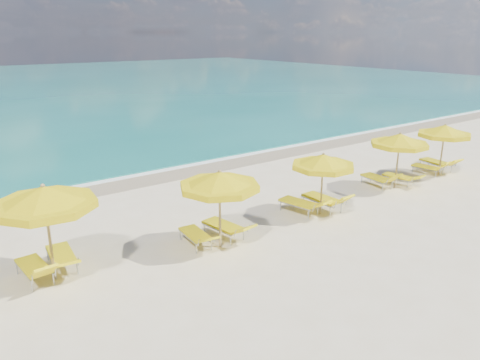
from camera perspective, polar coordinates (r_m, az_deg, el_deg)
ground_plane at (r=15.57m, az=3.31°, el=-5.55°), size 120.00×120.00×0.00m
wet_sand_band at (r=21.43m, az=-9.45°, el=0.76°), size 120.00×2.60×0.01m
foam_line at (r=22.12m, az=-10.41°, el=1.24°), size 120.00×1.20×0.03m
whitecap_far at (r=39.44m, az=-10.32°, el=8.38°), size 18.00×0.30×0.05m
umbrella_2 at (r=12.45m, az=-22.75°, el=-2.09°), size 3.16×3.16×2.59m
umbrella_3 at (r=13.36m, az=-2.52°, el=-0.17°), size 2.50×2.50×2.39m
umbrella_4 at (r=16.16m, az=10.10°, el=2.19°), size 2.82×2.82×2.23m
umbrella_5 at (r=19.76m, az=18.89°, el=4.57°), size 3.04×3.04×2.33m
umbrella_6 at (r=22.40m, az=23.67°, el=5.46°), size 2.51×2.51×2.32m
lounger_2_left at (r=13.32m, az=-23.70°, el=-10.27°), size 0.71×1.80×0.81m
lounger_2_right at (r=13.69m, az=-20.86°, el=-9.15°), size 0.80×1.96×0.69m
lounger_3_left at (r=14.15m, az=-5.35°, el=-7.17°), size 0.72×1.78×0.66m
lounger_3_right at (r=14.61m, az=-1.89°, el=-6.20°), size 0.87×1.96×0.72m
lounger_4_left at (r=16.65m, az=7.32°, el=-3.28°), size 0.96×1.96×0.72m
lounger_4_right at (r=17.07m, az=10.11°, el=-2.82°), size 0.71×1.98×0.87m
lounger_5_left at (r=20.14m, az=16.41°, el=-0.18°), size 0.77×1.80×0.80m
lounger_5_right at (r=20.72m, az=18.82°, el=0.01°), size 0.79×1.73×0.60m
lounger_6_left at (r=22.65m, az=21.86°, el=1.15°), size 0.77×1.63×0.75m
lounger_6_right at (r=23.41m, az=22.85°, el=1.62°), size 0.87×1.97×0.81m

